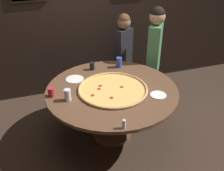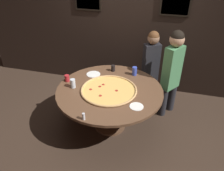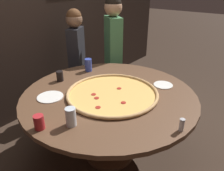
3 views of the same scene
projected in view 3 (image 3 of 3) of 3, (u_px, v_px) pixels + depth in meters
name	position (u px, v px, depth m)	size (l,w,h in m)	color
ground_plane	(110.00, 153.00, 2.38)	(24.00, 24.00, 0.00)	#38281E
back_wall	(16.00, 17.00, 2.59)	(6.40, 0.08, 2.60)	black
dining_table	(109.00, 105.00, 2.11)	(1.63, 1.63, 0.74)	brown
giant_pizza	(113.00, 93.00, 2.03)	(0.86, 0.86, 0.03)	#EAB75B
drink_cup_beside_pizza	(88.00, 65.00, 2.53)	(0.08, 0.08, 0.15)	#384CB7
drink_cup_centre_back	(60.00, 76.00, 2.29)	(0.07, 0.07, 0.11)	black
drink_cup_far_left	(39.00, 122.00, 1.55)	(0.07, 0.07, 0.11)	#B22328
drink_cup_far_right	(71.00, 117.00, 1.58)	(0.08, 0.08, 0.14)	silver
white_plate_near_front	(163.00, 85.00, 2.21)	(0.19, 0.19, 0.01)	white
white_plate_far_back	(50.00, 97.00, 1.98)	(0.24, 0.24, 0.01)	white
condiment_shaker	(182.00, 125.00, 1.53)	(0.04, 0.04, 0.10)	silver
diner_centre_back	(77.00, 55.00, 2.94)	(0.36, 0.27, 1.39)	#232328
diner_side_right	(113.00, 47.00, 2.99)	(0.34, 0.39, 1.54)	#232328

